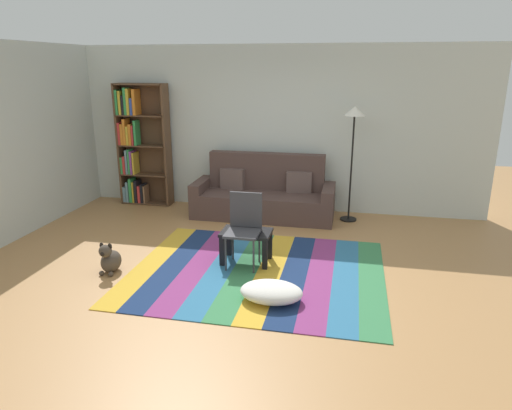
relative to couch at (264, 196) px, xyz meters
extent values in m
plane|color=#B27F4C|center=(0.13, -2.02, -0.34)|extent=(14.00, 14.00, 0.00)
cube|color=silver|center=(0.13, 0.53, 1.01)|extent=(6.80, 0.10, 2.70)
cube|color=silver|center=(-3.27, -1.27, 1.01)|extent=(0.10, 5.50, 2.70)
cube|color=gold|center=(-1.01, -2.13, -0.33)|extent=(0.30, 2.47, 0.01)
cube|color=navy|center=(-0.71, -2.13, -0.33)|extent=(0.30, 2.47, 0.01)
cube|color=#843370|center=(-0.41, -2.13, -0.33)|extent=(0.30, 2.47, 0.01)
cube|color=teal|center=(-0.12, -2.13, -0.33)|extent=(0.30, 2.47, 0.01)
cube|color=#387F4C|center=(0.18, -2.13, -0.33)|extent=(0.30, 2.47, 0.01)
cube|color=gold|center=(0.48, -2.13, -0.33)|extent=(0.30, 2.47, 0.01)
cube|color=navy|center=(0.78, -2.13, -0.33)|extent=(0.30, 2.47, 0.01)
cube|color=#843370|center=(1.07, -2.13, -0.33)|extent=(0.30, 2.47, 0.01)
cube|color=teal|center=(1.37, -2.13, -0.33)|extent=(0.30, 2.47, 0.01)
cube|color=#387F4C|center=(1.67, -2.13, -0.33)|extent=(0.30, 2.47, 0.01)
cube|color=#4C3833|center=(0.00, -0.07, -0.14)|extent=(1.90, 0.80, 0.40)
cube|color=#4C3833|center=(0.00, 0.23, 0.36)|extent=(1.90, 0.20, 0.60)
cube|color=#4C3833|center=(-1.04, -0.07, -0.06)|extent=(0.18, 0.80, 0.56)
cube|color=#4C3833|center=(1.04, -0.07, -0.06)|extent=(0.18, 0.80, 0.56)
cube|color=brown|center=(-0.55, 0.11, 0.22)|extent=(0.42, 0.19, 0.36)
cube|color=brown|center=(0.55, 0.11, 0.22)|extent=(0.42, 0.19, 0.36)
cube|color=brown|center=(-2.61, 0.28, 0.71)|extent=(0.04, 0.28, 2.08)
cube|color=brown|center=(-1.74, 0.28, 0.71)|extent=(0.04, 0.28, 2.08)
cube|color=brown|center=(-2.17, 0.41, 0.71)|extent=(0.90, 0.01, 2.08)
cube|color=brown|center=(-2.17, 0.28, -0.32)|extent=(0.86, 0.28, 0.02)
cube|color=brown|center=(-2.17, 0.28, 0.19)|extent=(0.86, 0.28, 0.02)
cube|color=brown|center=(-2.17, 0.28, 0.71)|extent=(0.86, 0.28, 0.02)
cube|color=brown|center=(-2.17, 0.28, 1.22)|extent=(0.86, 0.28, 0.02)
cube|color=brown|center=(-2.17, 0.28, 1.73)|extent=(0.86, 0.28, 0.02)
cube|color=#668C99|center=(-2.56, 0.25, -0.17)|extent=(0.05, 0.21, 0.27)
cube|color=#668C99|center=(-2.50, 0.24, -0.13)|extent=(0.04, 0.20, 0.36)
cube|color=green|center=(-2.44, 0.26, -0.10)|extent=(0.05, 0.22, 0.42)
cube|color=gold|center=(-2.39, 0.26, -0.12)|extent=(0.03, 0.23, 0.37)
cube|color=black|center=(-2.34, 0.26, -0.11)|extent=(0.05, 0.23, 0.39)
cube|color=red|center=(-2.28, 0.27, -0.16)|extent=(0.05, 0.24, 0.30)
cube|color=black|center=(-2.23, 0.26, -0.14)|extent=(0.05, 0.22, 0.33)
cube|color=#8C6647|center=(-2.18, 0.25, -0.15)|extent=(0.03, 0.20, 0.31)
cube|color=green|center=(-2.57, 0.24, 0.35)|extent=(0.04, 0.18, 0.29)
cube|color=red|center=(-2.52, 0.27, 0.36)|extent=(0.04, 0.25, 0.31)
cube|color=#668C99|center=(-2.47, 0.24, 0.41)|extent=(0.04, 0.18, 0.42)
cube|color=green|center=(-2.43, 0.24, 0.42)|extent=(0.03, 0.19, 0.43)
cube|color=purple|center=(-2.39, 0.26, 0.40)|extent=(0.04, 0.23, 0.40)
cube|color=gold|center=(-2.35, 0.26, 0.39)|extent=(0.03, 0.23, 0.38)
cube|color=red|center=(-2.57, 0.27, 0.91)|extent=(0.04, 0.25, 0.38)
cube|color=orange|center=(-2.52, 0.25, 0.89)|extent=(0.04, 0.21, 0.36)
cube|color=orange|center=(-2.47, 0.25, 0.94)|extent=(0.05, 0.21, 0.44)
cube|color=gold|center=(-2.42, 0.24, 0.88)|extent=(0.04, 0.19, 0.32)
cube|color=orange|center=(-2.37, 0.26, 0.89)|extent=(0.05, 0.23, 0.36)
cube|color=red|center=(-2.32, 0.26, 0.88)|extent=(0.03, 0.22, 0.34)
cube|color=green|center=(-2.27, 0.24, 0.93)|extent=(0.04, 0.19, 0.42)
cube|color=green|center=(-2.57, 0.27, 1.43)|extent=(0.04, 0.25, 0.41)
cube|color=gold|center=(-2.51, 0.23, 1.43)|extent=(0.04, 0.17, 0.40)
cube|color=black|center=(-2.46, 0.23, 1.39)|extent=(0.04, 0.16, 0.32)
cube|color=green|center=(-2.41, 0.23, 1.45)|extent=(0.04, 0.17, 0.45)
cube|color=gold|center=(-2.36, 0.23, 1.44)|extent=(0.05, 0.16, 0.43)
cube|color=#334CB2|center=(-2.30, 0.23, 1.37)|extent=(0.04, 0.17, 0.28)
cube|color=orange|center=(-2.25, 0.26, 1.44)|extent=(0.05, 0.23, 0.43)
cube|color=black|center=(0.14, -1.89, 0.06)|extent=(0.61, 0.40, 0.04)
cube|color=black|center=(-0.13, -2.05, -0.14)|extent=(0.06, 0.06, 0.37)
cube|color=black|center=(0.41, -2.05, -0.14)|extent=(0.06, 0.06, 0.37)
cube|color=black|center=(-0.13, -1.72, -0.14)|extent=(0.06, 0.06, 0.37)
cube|color=black|center=(0.41, -1.72, -0.14)|extent=(0.06, 0.06, 0.37)
ellipsoid|color=white|center=(0.62, -2.81, -0.23)|extent=(0.66, 0.47, 0.20)
ellipsoid|color=#473D33|center=(-1.38, -2.48, -0.21)|extent=(0.22, 0.30, 0.26)
sphere|color=#473D33|center=(-1.38, -2.58, -0.03)|extent=(0.15, 0.15, 0.15)
ellipsoid|color=black|center=(-1.38, -2.64, -0.04)|extent=(0.06, 0.07, 0.05)
ellipsoid|color=black|center=(-1.44, -2.56, 0.02)|extent=(0.05, 0.04, 0.08)
ellipsoid|color=black|center=(-1.33, -2.56, 0.02)|extent=(0.05, 0.04, 0.08)
sphere|color=#473D33|center=(-1.44, -2.61, -0.31)|extent=(0.06, 0.06, 0.06)
sphere|color=#473D33|center=(-1.32, -2.61, -0.31)|extent=(0.06, 0.06, 0.06)
cylinder|color=black|center=(1.36, 0.06, -0.32)|extent=(0.26, 0.26, 0.02)
cylinder|color=black|center=(1.36, 0.06, 0.50)|extent=(0.03, 0.03, 1.62)
cone|color=white|center=(1.36, 0.06, 1.38)|extent=(0.32, 0.32, 0.14)
cube|color=black|center=(0.18, -1.94, 0.09)|extent=(0.05, 0.15, 0.02)
cube|color=#38383D|center=(0.13, -2.02, 0.10)|extent=(0.40, 0.40, 0.03)
cube|color=#38383D|center=(0.13, -1.84, 0.34)|extent=(0.40, 0.03, 0.44)
cylinder|color=#38383D|center=(-0.04, -2.19, -0.12)|extent=(0.02, 0.02, 0.42)
cylinder|color=#38383D|center=(0.30, -2.19, -0.12)|extent=(0.02, 0.02, 0.42)
cylinder|color=#38383D|center=(-0.04, -1.85, -0.12)|extent=(0.02, 0.02, 0.42)
cylinder|color=#38383D|center=(0.30, -1.85, -0.12)|extent=(0.02, 0.02, 0.42)
camera|label=1|loc=(1.35, -7.08, 2.04)|focal=32.34mm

